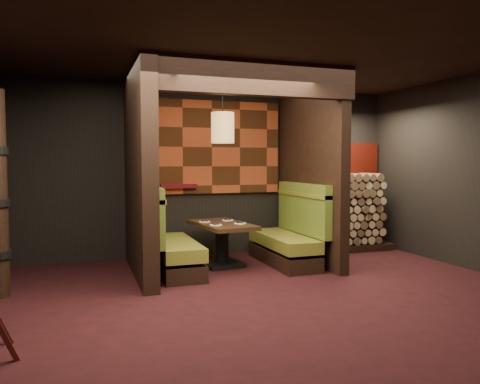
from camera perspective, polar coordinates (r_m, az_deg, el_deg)
name	(u,v)px	position (r m, az deg, el deg)	size (l,w,h in m)	color
floor	(276,299)	(5.56, 4.45, -12.83)	(6.50, 5.50, 0.02)	black
ceiling	(278,47)	(5.49, 4.60, 17.25)	(6.50, 5.50, 0.02)	black
wall_back	(212,171)	(7.95, -3.41, 2.61)	(6.50, 0.02, 2.85)	black
wall_front	(466,187)	(3.01, 25.85, 0.58)	(6.50, 0.02, 2.85)	black
partition_left	(139,173)	(6.59, -12.18, 2.33)	(0.20, 2.20, 2.85)	black
partition_right	(310,171)	(7.43, 8.52, 2.51)	(0.15, 2.10, 2.85)	black
header_beam	(253,78)	(6.07, 1.66, 13.73)	(2.85, 0.18, 0.44)	black
tapa_back_panel	(211,147)	(7.89, -3.50, 5.47)	(2.40, 0.06, 1.55)	#923C1E
tapa_side_panel	(146,142)	(6.79, -11.40, 5.96)	(0.04, 1.85, 1.45)	#923C1E
lacquer_shelf	(179,186)	(7.71, -7.49, 0.73)	(0.60, 0.12, 0.07)	#550D14
booth_bench_left	(168,245)	(6.75, -8.77, -6.35)	(0.68, 1.60, 1.14)	black
booth_bench_right	(290,238)	(7.32, 6.06, -5.56)	(0.68, 1.60, 1.14)	black
dining_table	(222,238)	(7.08, -2.21, -5.64)	(0.84, 1.32, 0.66)	black
place_settings	(222,222)	(7.05, -2.22, -3.69)	(0.62, 0.65, 0.03)	white
pendant_lamp	(223,128)	(6.96, -2.13, 7.82)	(0.34, 0.34, 1.00)	olive
firewood_stack	(342,212)	(8.53, 12.35, -2.41)	(1.73, 0.70, 1.36)	black
mosaic_header	(333,158)	(8.76, 11.32, 4.06)	(1.83, 0.10, 0.56)	maroon
bay_front_post	(307,171)	(7.70, 8.23, 2.55)	(0.08, 0.08, 2.85)	black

